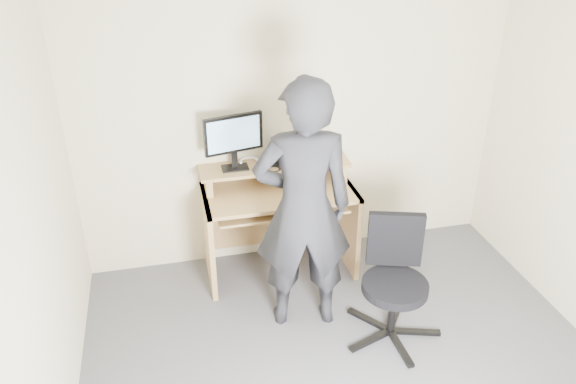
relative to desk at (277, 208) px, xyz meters
name	(u,v)px	position (x,y,z in m)	size (l,w,h in m)	color
back_wall	(295,116)	(0.20, 0.22, 0.70)	(3.50, 0.02, 2.50)	beige
desk	(277,208)	(0.00, 0.00, 0.00)	(1.20, 0.60, 0.91)	tan
monitor	(234,137)	(-0.32, 0.07, 0.63)	(0.46, 0.14, 0.44)	black
external_drive	(277,151)	(0.02, 0.10, 0.46)	(0.07, 0.13, 0.20)	black
travel_mug	(297,153)	(0.18, 0.06, 0.45)	(0.08, 0.08, 0.17)	#B0B1B5
smartphone	(316,163)	(0.33, 0.01, 0.37)	(0.07, 0.13, 0.01)	black
charger	(264,169)	(-0.11, -0.02, 0.38)	(0.04, 0.04, 0.04)	black
headphones	(249,162)	(-0.19, 0.14, 0.37)	(0.16, 0.16, 0.02)	silver
keyboard	(279,206)	(-0.02, -0.17, 0.12)	(0.46, 0.18, 0.03)	black
mouse	(320,190)	(0.30, -0.18, 0.22)	(0.10, 0.06, 0.04)	black
office_chair	(394,275)	(0.62, -0.98, -0.07)	(0.69, 0.66, 0.87)	black
person	(303,209)	(0.03, -0.70, 0.38)	(0.68, 0.45, 1.86)	black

